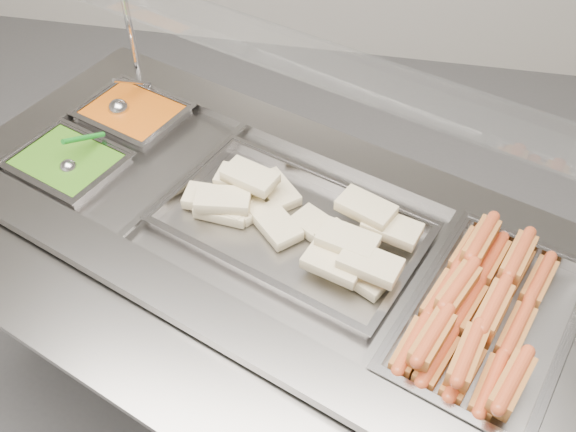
% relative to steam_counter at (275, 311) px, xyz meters
% --- Properties ---
extents(steam_counter, '(1.90, 1.35, 0.83)m').
position_rel_steam_counter_xyz_m(steam_counter, '(0.00, 0.00, 0.00)').
color(steam_counter, slate).
rests_on(steam_counter, ground).
extents(tray_rail, '(1.63, 0.91, 0.05)m').
position_rel_steam_counter_xyz_m(tray_rail, '(-0.17, -0.44, 0.37)').
color(tray_rail, gray).
rests_on(tray_rail, steam_counter).
extents(sneeze_guard, '(1.52, 0.81, 0.41)m').
position_rel_steam_counter_xyz_m(sneeze_guard, '(0.07, 0.19, 0.75)').
color(sneeze_guard, silver).
rests_on(sneeze_guard, steam_counter).
extents(pan_hotdogs, '(0.48, 0.59, 0.09)m').
position_rel_steam_counter_xyz_m(pan_hotdogs, '(0.54, -0.21, 0.38)').
color(pan_hotdogs, gray).
rests_on(pan_hotdogs, steam_counter).
extents(pan_wraps, '(0.72, 0.58, 0.06)m').
position_rel_steam_counter_xyz_m(pan_wraps, '(0.05, -0.02, 0.39)').
color(pan_wraps, gray).
rests_on(pan_wraps, steam_counter).
extents(pan_beans, '(0.34, 0.31, 0.09)m').
position_rel_steam_counter_xyz_m(pan_beans, '(-0.51, 0.34, 0.38)').
color(pan_beans, gray).
rests_on(pan_beans, steam_counter).
extents(pan_peas, '(0.34, 0.31, 0.09)m').
position_rel_steam_counter_xyz_m(pan_peas, '(-0.60, 0.10, 0.38)').
color(pan_peas, gray).
rests_on(pan_peas, steam_counter).
extents(hotdogs_in_buns, '(0.38, 0.53, 0.11)m').
position_rel_steam_counter_xyz_m(hotdogs_in_buns, '(0.51, -0.21, 0.42)').
color(hotdogs_in_buns, '#9A5B20').
rests_on(hotdogs_in_buns, pan_hotdogs).
extents(tortilla_wraps, '(0.62, 0.39, 0.09)m').
position_rel_steam_counter_xyz_m(tortilla_wraps, '(0.06, -0.02, 0.43)').
color(tortilla_wraps, tan).
rests_on(tortilla_wraps, pan_wraps).
extents(ladle, '(0.09, 0.17, 0.14)m').
position_rel_steam_counter_xyz_m(ladle, '(-0.54, 0.35, 0.42)').
color(ladle, '#B3B2B7').
rests_on(ladle, pan_beans).
extents(serving_spoon, '(0.09, 0.16, 0.12)m').
position_rel_steam_counter_xyz_m(serving_spoon, '(-0.58, 0.08, 0.43)').
color(serving_spoon, '#B3B2B7').
rests_on(serving_spoon, pan_peas).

